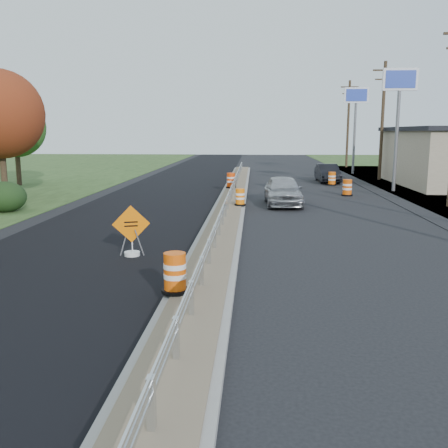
# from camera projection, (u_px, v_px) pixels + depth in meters

# --- Properties ---
(ground) EXTENTS (140.00, 140.00, 0.00)m
(ground) POSITION_uv_depth(u_px,v_px,m) (219.00, 241.00, 18.08)
(ground) COLOR black
(ground) RESTS_ON ground
(milled_overlay) EXTENTS (7.20, 120.00, 0.01)m
(milled_overlay) POSITION_uv_depth(u_px,v_px,m) (154.00, 202.00, 28.15)
(milled_overlay) COLOR black
(milled_overlay) RESTS_ON ground
(median) EXTENTS (1.60, 55.00, 0.23)m
(median) POSITION_uv_depth(u_px,v_px,m) (230.00, 206.00, 25.91)
(median) COLOR gray
(median) RESTS_ON ground
(guardrail) EXTENTS (0.10, 46.15, 0.72)m
(guardrail) POSITION_uv_depth(u_px,v_px,m) (231.00, 192.00, 26.78)
(guardrail) COLOR silver
(guardrail) RESTS_ON median
(pylon_sign_mid) EXTENTS (2.20, 0.30, 7.90)m
(pylon_sign_mid) POSITION_uv_depth(u_px,v_px,m) (399.00, 91.00, 31.98)
(pylon_sign_mid) COLOR slate
(pylon_sign_mid) RESTS_ON ground
(pylon_sign_north) EXTENTS (2.20, 0.30, 7.90)m
(pylon_sign_north) POSITION_uv_depth(u_px,v_px,m) (356.00, 103.00, 45.72)
(pylon_sign_north) COLOR slate
(pylon_sign_north) RESTS_ON ground
(utility_pole_nmid) EXTENTS (1.90, 0.26, 9.40)m
(utility_pole_nmid) POSITION_uv_depth(u_px,v_px,m) (382.00, 119.00, 40.05)
(utility_pole_nmid) COLOR #473523
(utility_pole_nmid) RESTS_ON ground
(utility_pole_north) EXTENTS (1.90, 0.26, 9.40)m
(utility_pole_north) POSITION_uv_depth(u_px,v_px,m) (348.00, 122.00, 54.78)
(utility_pole_north) COLOR #473523
(utility_pole_north) RESTS_ON ground
(hedge_north) EXTENTS (2.09, 2.09, 1.52)m
(hedge_north) POSITION_uv_depth(u_px,v_px,m) (4.00, 197.00, 24.48)
(hedge_north) COLOR black
(hedge_north) RESTS_ON ground
(tree_near_back) EXTENTS (4.29, 4.29, 6.37)m
(tree_near_back) POSITION_uv_depth(u_px,v_px,m) (15.00, 127.00, 35.93)
(tree_near_back) COLOR #473523
(tree_near_back) RESTS_ON ground
(caution_sign) EXTENTS (1.14, 0.49, 1.63)m
(caution_sign) POSITION_uv_depth(u_px,v_px,m) (132.00, 243.00, 15.81)
(caution_sign) COLOR white
(caution_sign) RESTS_ON ground
(barrel_median_near) EXTENTS (0.64, 0.64, 0.94)m
(barrel_median_near) POSITION_uv_depth(u_px,v_px,m) (175.00, 274.00, 11.48)
(barrel_median_near) COLOR black
(barrel_median_near) RESTS_ON median
(barrel_median_mid) EXTENTS (0.57, 0.57, 0.84)m
(barrel_median_mid) POSITION_uv_depth(u_px,v_px,m) (240.00, 197.00, 25.20)
(barrel_median_mid) COLOR black
(barrel_median_mid) RESTS_ON median
(barrel_median_far) EXTENTS (0.68, 0.68, 1.00)m
(barrel_median_far) POSITION_uv_depth(u_px,v_px,m) (231.00, 181.00, 33.06)
(barrel_median_far) COLOR black
(barrel_median_far) RESTS_ON median
(barrel_shoulder_near) EXTENTS (0.69, 0.69, 1.01)m
(barrel_shoulder_near) POSITION_uv_depth(u_px,v_px,m) (347.00, 188.00, 30.80)
(barrel_shoulder_near) COLOR black
(barrel_shoulder_near) RESTS_ON ground
(barrel_shoulder_mid) EXTENTS (0.67, 0.67, 0.98)m
(barrel_shoulder_mid) POSITION_uv_depth(u_px,v_px,m) (332.00, 179.00, 36.90)
(barrel_shoulder_mid) COLOR black
(barrel_shoulder_mid) RESTS_ON ground
(barrel_shoulder_far) EXTENTS (0.65, 0.65, 0.96)m
(barrel_shoulder_far) POSITION_uv_depth(u_px,v_px,m) (320.00, 171.00, 43.94)
(barrel_shoulder_far) COLOR black
(barrel_shoulder_far) RESTS_ON ground
(car_silver) EXTENTS (2.06, 4.74, 1.59)m
(car_silver) POSITION_uv_depth(u_px,v_px,m) (283.00, 190.00, 26.83)
(car_silver) COLOR #A6A6AB
(car_silver) RESTS_ON ground
(car_dark_mid) EXTENTS (1.61, 4.33, 1.41)m
(car_dark_mid) POSITION_uv_depth(u_px,v_px,m) (328.00, 173.00, 39.08)
(car_dark_mid) COLOR black
(car_dark_mid) RESTS_ON ground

